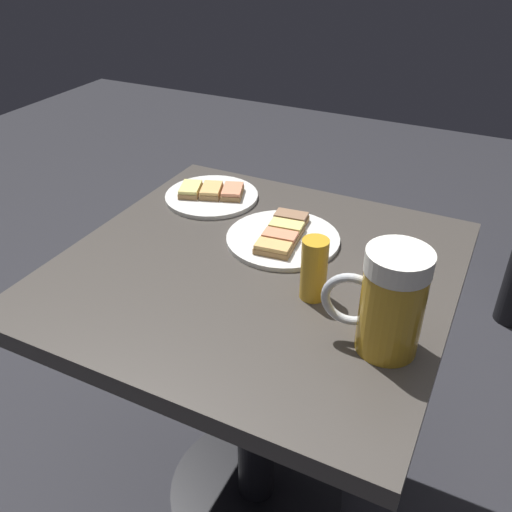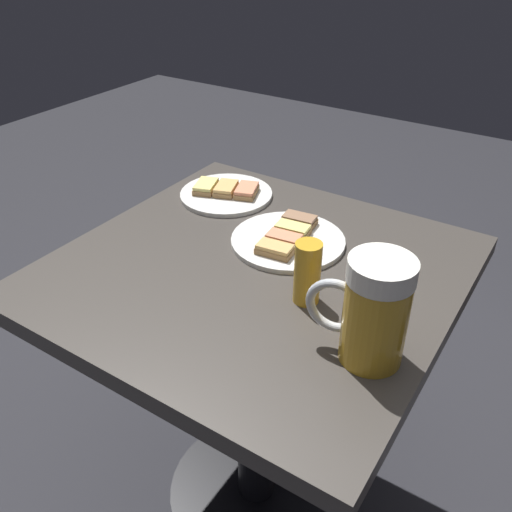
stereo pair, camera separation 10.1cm
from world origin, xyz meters
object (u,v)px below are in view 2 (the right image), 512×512
at_px(beer_glass_small, 307,273).
at_px(beer_mug, 373,311).
at_px(plate_near, 288,239).
at_px(plate_far, 226,193).
at_px(salt_shaker, 382,269).

bearing_deg(beer_glass_small, beer_mug, -116.83).
distance_m(plate_near, beer_glass_small, 0.20).
xyz_separation_m(plate_near, beer_glass_small, (-0.15, -0.12, 0.05)).
height_order(plate_far, beer_glass_small, beer_glass_small).
height_order(plate_far, beer_mug, beer_mug).
xyz_separation_m(beer_glass_small, salt_shaker, (0.12, -0.09, -0.03)).
relative_size(beer_mug, beer_glass_small, 1.52).
distance_m(plate_far, beer_mug, 0.59).
height_order(plate_far, salt_shaker, salt_shaker).
relative_size(plate_far, beer_mug, 1.24).
height_order(plate_near, salt_shaker, salt_shaker).
height_order(plate_near, plate_far, same).
bearing_deg(salt_shaker, plate_far, 72.84).
xyz_separation_m(plate_far, salt_shaker, (-0.14, -0.44, 0.02)).
xyz_separation_m(plate_near, beer_mug, (-0.22, -0.27, 0.08)).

